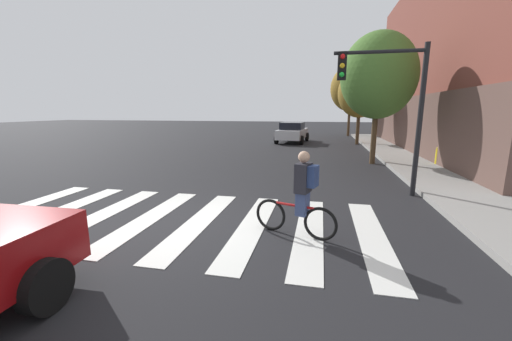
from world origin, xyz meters
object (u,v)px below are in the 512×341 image
object	(u,v)px
sedan_mid	(292,132)
street_tree_near	(378,76)
street_tree_mid	(360,93)
street_tree_far	(351,88)
fire_hydrant	(438,155)
traffic_light_near	(390,94)
cyclist	(301,195)

from	to	relation	value
sedan_mid	street_tree_near	distance (m)	10.27
street_tree_mid	sedan_mid	bearing A→B (deg)	174.74
street_tree_far	fire_hydrant	bearing A→B (deg)	-81.36
traffic_light_near	cyclist	bearing A→B (deg)	-120.99
sedan_mid	cyclist	distance (m)	17.78
sedan_mid	cyclist	bearing A→B (deg)	-84.18
cyclist	street_tree_near	xyz separation A→B (m)	(2.69, 9.00, 3.06)
cyclist	traffic_light_near	distance (m)	4.65
sedan_mid	fire_hydrant	xyz separation A→B (m)	(7.11, -9.07, -0.26)
traffic_light_near	street_tree_mid	world-z (taller)	street_tree_mid
street_tree_near	street_tree_mid	size ratio (longest dim) A/B	1.08
street_tree_near	sedan_mid	bearing A→B (deg)	117.33
cyclist	street_tree_mid	size ratio (longest dim) A/B	0.31
street_tree_far	street_tree_mid	bearing A→B (deg)	-89.81
street_tree_near	cyclist	bearing A→B (deg)	-106.63
sedan_mid	street_tree_far	xyz separation A→B (m)	(4.67, 7.00, 3.62)
sedan_mid	cyclist	size ratio (longest dim) A/B	2.70
street_tree_near	street_tree_far	size ratio (longest dim) A/B	0.89
traffic_light_near	street_tree_near	distance (m)	5.54
sedan_mid	traffic_light_near	bearing A→B (deg)	-74.31
street_tree_mid	street_tree_far	world-z (taller)	street_tree_far
traffic_light_near	street_tree_near	size ratio (longest dim) A/B	0.73
sedan_mid	street_tree_mid	bearing A→B (deg)	-5.26
cyclist	traffic_light_near	bearing A→B (deg)	59.01
cyclist	street_tree_mid	world-z (taller)	street_tree_mid
fire_hydrant	street_tree_mid	bearing A→B (deg)	105.62
fire_hydrant	street_tree_far	bearing A→B (deg)	98.64
cyclist	street_tree_far	xyz separation A→B (m)	(2.87, 24.69, 3.57)
sedan_mid	street_tree_far	distance (m)	9.16
cyclist	street_tree_near	bearing A→B (deg)	73.37
cyclist	street_tree_mid	bearing A→B (deg)	80.49
cyclist	street_tree_far	size ratio (longest dim) A/B	0.26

